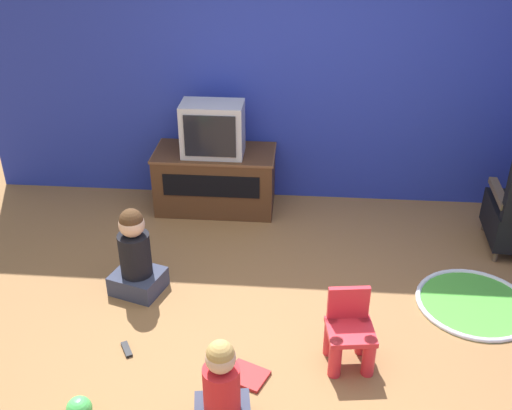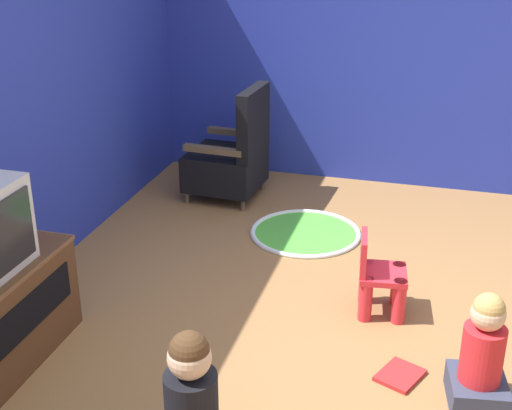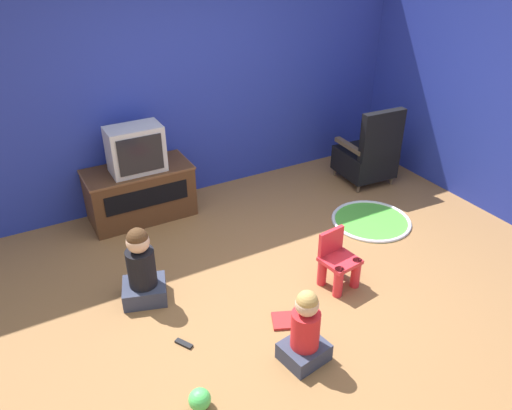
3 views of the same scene
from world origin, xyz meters
name	(u,v)px [view 3 (image 3 of 3)]	position (x,y,z in m)	size (l,w,h in m)	color
ground_plane	(287,284)	(0.00, 0.00, 0.00)	(30.00, 30.00, 0.00)	olive
wall_back	(177,88)	(-0.12, 2.14, 1.26)	(5.77, 0.12, 2.51)	#23339E
tv_cabinet	(140,192)	(-0.76, 1.79, 0.30)	(1.12, 0.55, 0.58)	#4C2D19
television	(136,149)	(-0.76, 1.74, 0.82)	(0.55, 0.34, 0.48)	#B7B7BC
black_armchair	(368,155)	(1.93, 1.25, 0.36)	(0.62, 0.64, 0.98)	brown
yellow_kid_chair	(338,264)	(0.39, -0.20, 0.22)	(0.34, 0.32, 0.52)	red
play_mat	(371,221)	(1.37, 0.47, 0.01)	(0.86, 0.86, 0.04)	green
child_watching_left	(142,270)	(-1.18, 0.44, 0.31)	(0.44, 0.41, 0.71)	#33384C
child_watching_center	(305,331)	(-0.36, -0.79, 0.27)	(0.36, 0.33, 0.64)	#33384C
toy_ball	(200,399)	(-1.21, -0.81, 0.08)	(0.15, 0.15, 0.15)	#4CCC59
book	(287,320)	(-0.25, -0.40, 0.01)	(0.31, 0.28, 0.02)	#B22323
remote_control	(184,344)	(-1.09, -0.23, 0.01)	(0.11, 0.15, 0.02)	black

